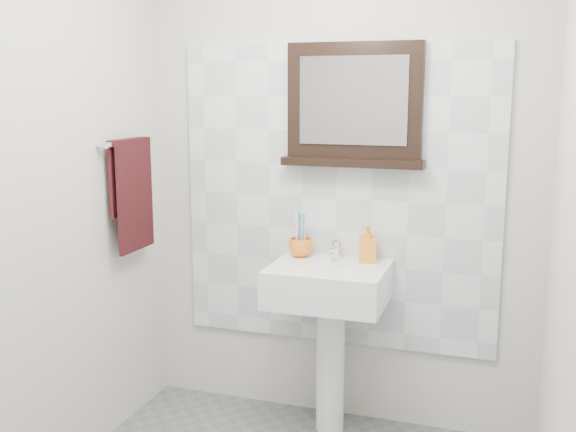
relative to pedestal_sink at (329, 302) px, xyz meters
The scene contains 12 objects.
back_wall 0.62m from the pedestal_sink, 95.47° to the left, with size 2.00×0.01×2.50m, color beige.
front_wall 2.06m from the pedestal_sink, 90.63° to the right, with size 2.00×0.01×2.50m, color beige.
left_wall 1.46m from the pedestal_sink, 139.47° to the right, with size 0.01×2.20×2.50m, color beige.
right_wall 1.43m from the pedestal_sink, 41.76° to the right, with size 0.01×2.20×2.50m, color beige.
splashback 0.52m from the pedestal_sink, 95.77° to the left, with size 1.60×0.02×1.50m, color silver.
pedestal_sink is the anchor object (origin of this frame).
toothbrush_cup 0.32m from the pedestal_sink, 146.25° to the left, with size 0.12×0.12×0.09m, color orange.
toothbrushes 0.38m from the pedestal_sink, 145.14° to the left, with size 0.05×0.04×0.21m.
soap_dispenser 0.34m from the pedestal_sink, 39.07° to the left, with size 0.08×0.08×0.18m, color orange.
framed_mirror 0.94m from the pedestal_sink, 71.05° to the left, with size 0.69×0.11×0.59m.
towel_bar 1.24m from the pedestal_sink, behind, with size 0.07×0.40×0.03m.
hand_towel 1.12m from the pedestal_sink, behind, with size 0.06×0.30×0.55m.
Camera 1 is at (0.82, -2.13, 1.68)m, focal length 42.00 mm.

